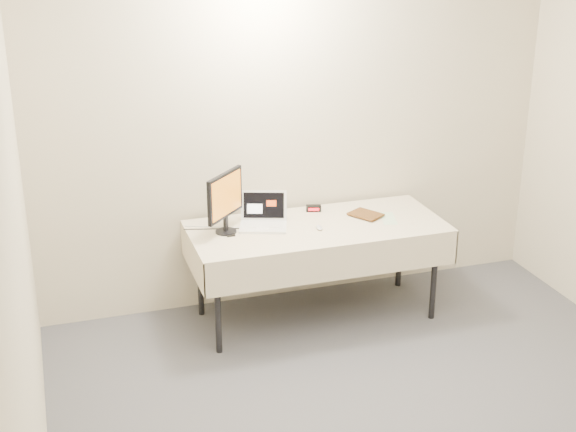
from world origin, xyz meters
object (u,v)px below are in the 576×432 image
object	(u,v)px
monitor	(225,198)
book	(359,205)
laptop	(263,218)
table	(317,233)

from	to	relation	value
monitor	book	world-z (taller)	monitor
monitor	book	bearing A→B (deg)	-48.83
laptop	monitor	world-z (taller)	monitor
table	book	distance (m)	0.38
table	laptop	size ratio (longest dim) A/B	4.55
table	book	bearing A→B (deg)	3.64
laptop	book	world-z (taller)	laptop
monitor	book	xyz separation A→B (m)	(1.00, -0.05, -0.14)
laptop	monitor	bearing A→B (deg)	-150.81
table	laptop	xyz separation A→B (m)	(-0.37, 0.12, 0.12)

